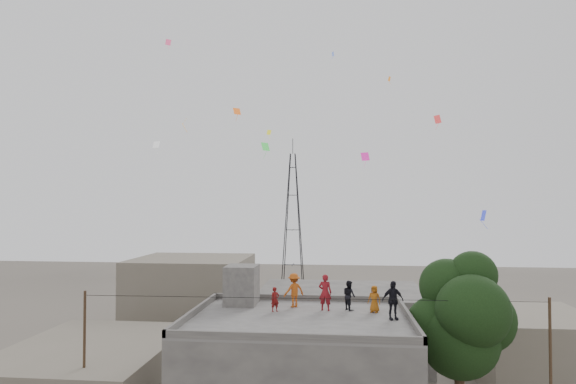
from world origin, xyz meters
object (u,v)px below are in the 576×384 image
Objects in this scene: person_red_adult at (325,292)px; person_dark_adult at (393,300)px; stair_head_box at (242,285)px; transmission_tower at (293,222)px; tree at (462,318)px.

person_dark_adult is at bearing 161.71° from person_red_adult.
transmission_tower is at bearing 91.23° from stair_head_box.
transmission_tower reaches higher than stair_head_box.
tree is 5.18× the size of person_red_adult.
stair_head_box is 7.86m from person_dark_adult.
tree is 0.45× the size of transmission_tower.
stair_head_box is 0.22× the size of tree.
stair_head_box is 1.16× the size of person_dark_adult.
person_dark_adult is at bearing -78.41° from transmission_tower.
stair_head_box is 4.47m from person_red_adult.
transmission_tower is at bearing 106.09° from tree.
transmission_tower is (-11.37, 39.40, 2.97)m from tree.
transmission_tower is 38.85m from person_red_adult.
transmission_tower is at bearing -73.54° from person_red_adult.
transmission_tower is 11.39× the size of person_red_adult.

